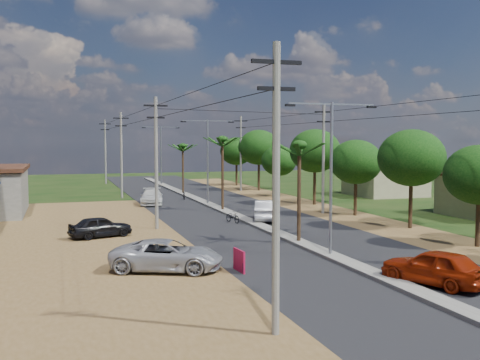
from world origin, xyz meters
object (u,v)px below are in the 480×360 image
object	(u,v)px
car_parked_silver	(167,256)
car_parked_dark	(101,227)
car_silver_mid	(266,211)
roadside_sign	(239,261)
car_red_near	(434,268)
car_white_far	(152,197)

from	to	relation	value
car_parked_silver	car_parked_dark	bearing A→B (deg)	35.25
car_silver_mid	roadside_sign	xyz separation A→B (m)	(-7.00, -15.13, -0.25)
car_red_near	car_silver_mid	world-z (taller)	car_silver_mid
car_silver_mid	car_white_far	xyz separation A→B (m)	(-6.50, 13.36, -0.05)
car_silver_mid	car_parked_dark	distance (m)	12.94
car_red_near	car_white_far	distance (m)	33.92
car_red_near	car_parked_silver	xyz separation A→B (m)	(-10.12, 6.00, -0.04)
car_parked_dark	car_red_near	bearing A→B (deg)	-160.26
car_red_near	car_white_far	xyz separation A→B (m)	(-6.50, 33.29, -0.04)
car_white_far	car_parked_silver	distance (m)	27.53
roadside_sign	car_white_far	bearing A→B (deg)	85.00
car_silver_mid	car_white_far	size ratio (longest dim) A/B	0.95
car_silver_mid	car_parked_silver	distance (m)	17.22
car_parked_dark	car_parked_silver	bearing A→B (deg)	174.92
car_white_far	roadside_sign	distance (m)	28.50
car_silver_mid	car_white_far	world-z (taller)	car_silver_mid
car_red_near	car_parked_dark	xyz separation A→B (m)	(-12.40, 16.21, -0.10)
car_silver_mid	roadside_sign	distance (m)	16.68
car_white_far	roadside_sign	bearing A→B (deg)	-80.98
car_silver_mid	car_parked_dark	xyz separation A→B (m)	(-12.40, -3.72, -0.11)
car_parked_dark	car_silver_mid	bearing A→B (deg)	-90.96
car_white_far	car_parked_dark	world-z (taller)	car_white_far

